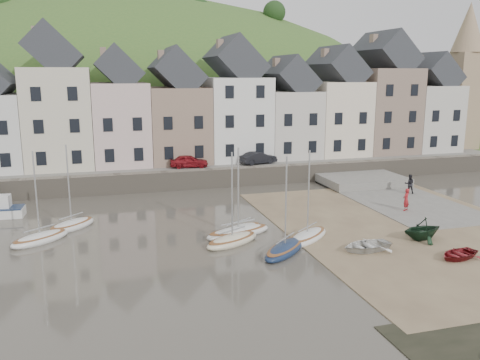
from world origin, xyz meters
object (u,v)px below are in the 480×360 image
object	(u,v)px
rowboat_green	(422,229)
rowboat_red	(458,254)
rowboat_white	(366,245)
sailboat_0	(40,238)
car_right	(258,158)
car_left	(189,161)
person_red	(406,200)
person_dark	(409,184)

from	to	relation	value
rowboat_green	rowboat_red	size ratio (longest dim) A/B	1.04
rowboat_white	sailboat_0	bearing A→B (deg)	-117.35
rowboat_white	car_right	distance (m)	22.89
car_left	person_red	bearing A→B (deg)	-129.36
person_red	car_right	bearing A→B (deg)	-94.06
rowboat_red	car_left	distance (m)	28.20
rowboat_green	person_dark	size ratio (longest dim) A/B	1.63
rowboat_green	rowboat_red	bearing A→B (deg)	-5.55
person_red	car_left	distance (m)	21.53
person_dark	rowboat_green	bearing A→B (deg)	82.37
sailboat_0	rowboat_red	xyz separation A→B (m)	(24.51, -10.29, 0.08)
car_right	person_dark	bearing A→B (deg)	-146.91
rowboat_red	car_left	world-z (taller)	car_left
sailboat_0	rowboat_green	xyz separation A→B (m)	(24.56, -6.68, 0.56)
rowboat_white	rowboat_green	size ratio (longest dim) A/B	1.14
rowboat_white	car_right	world-z (taller)	car_right
car_right	rowboat_green	bearing A→B (deg)	177.51
rowboat_white	car_left	distance (m)	23.97
rowboat_green	car_left	xyz separation A→B (m)	(-11.77, 21.96, 1.43)
rowboat_green	car_right	xyz separation A→B (m)	(-4.37, 21.96, 1.43)
sailboat_0	rowboat_green	distance (m)	25.46
rowboat_green	sailboat_0	bearing A→B (deg)	-110.03
person_red	car_right	size ratio (longest dim) A/B	0.46
rowboat_green	car_right	world-z (taller)	car_right
rowboat_red	car_left	size ratio (longest dim) A/B	0.72
car_left	sailboat_0	bearing A→B (deg)	147.10
rowboat_green	rowboat_red	xyz separation A→B (m)	(-0.05, -3.62, -0.47)
sailboat_0	rowboat_white	size ratio (longest dim) A/B	1.92
car_right	rowboat_red	bearing A→B (deg)	175.85
sailboat_0	rowboat_white	world-z (taller)	sailboat_0
sailboat_0	rowboat_red	world-z (taller)	sailboat_0
sailboat_0	rowboat_green	bearing A→B (deg)	-15.21
rowboat_white	rowboat_green	world-z (taller)	rowboat_green
rowboat_red	person_dark	bearing A→B (deg)	140.17
person_red	person_dark	distance (m)	6.30
sailboat_0	person_red	bearing A→B (deg)	-0.57
person_dark	car_left	bearing A→B (deg)	-6.26
person_dark	person_red	bearing A→B (deg)	76.48
car_left	rowboat_white	bearing A→B (deg)	-155.68
person_dark	rowboat_red	bearing A→B (deg)	88.66
rowboat_white	car_right	size ratio (longest dim) A/B	0.83
rowboat_red	car_right	distance (m)	26.01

